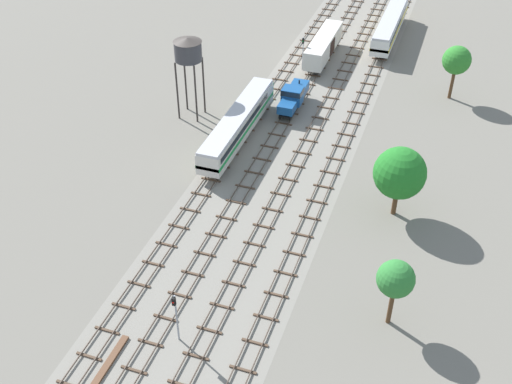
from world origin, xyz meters
TOP-DOWN VIEW (x-y plane):
  - ground_plane at (0.00, 56.00)m, footprint 480.00×480.00m
  - ballast_bed at (0.00, 56.00)m, footprint 16.76×176.00m
  - track_far_left at (-6.38, 57.00)m, footprint 2.40×126.00m
  - track_left at (-2.13, 57.00)m, footprint 2.40×126.00m
  - track_centre_left at (2.13, 57.00)m, footprint 2.40×126.00m
  - track_centre at (6.38, 57.00)m, footprint 2.40×126.00m
  - diesel_railcar_far_left_nearest at (-6.38, 43.56)m, footprint 2.96×20.50m
  - shunter_loco_left_near at (-2.13, 53.79)m, footprint 2.74×8.46m
  - freight_boxcar_left_mid at (-2.12, 70.49)m, footprint 2.87×14.00m
  - diesel_railcar_centre_midfar at (6.38, 81.72)m, footprint 2.96×20.50m
  - water_tower at (-14.55, 47.67)m, footprint 3.70×3.70m
  - signal_post_nearest at (0.00, 11.69)m, footprint 0.28×0.47m
  - signal_post_near at (-4.25, 66.08)m, footprint 0.28×0.47m
  - lineside_tree_0 at (18.01, 64.15)m, footprint 3.93×3.93m
  - lineside_tree_1 at (16.83, 19.68)m, footprint 3.32×3.32m
  - lineside_tree_2 at (14.75, 35.36)m, footprint 5.59×5.59m
  - spare_rail_bundle at (-4.45, 5.41)m, footprint 0.60×10.00m

SIDE VIEW (x-z plane):
  - ground_plane at x=0.00m, z-range 0.00..0.00m
  - ballast_bed at x=0.00m, z-range 0.00..0.01m
  - spare_rail_bundle at x=-4.45m, z-range 0.00..0.24m
  - track_far_left at x=-6.38m, z-range -0.01..0.28m
  - track_left at x=-2.13m, z-range -0.01..0.28m
  - track_centre_left at x=2.13m, z-range -0.01..0.28m
  - track_centre at x=6.38m, z-range -0.01..0.28m
  - shunter_loco_left_near at x=-2.13m, z-range 0.46..3.56m
  - freight_boxcar_left_mid at x=-2.12m, z-range 0.65..4.25m
  - diesel_railcar_far_left_nearest at x=-6.38m, z-range 0.70..4.50m
  - diesel_railcar_centre_midfar at x=6.38m, z-range 0.70..4.50m
  - signal_post_near at x=-4.25m, z-range 0.71..5.91m
  - signal_post_nearest at x=0.00m, z-range 0.73..6.13m
  - lineside_tree_1 at x=16.83m, z-range 1.79..8.82m
  - lineside_tree_2 at x=14.75m, z-range 1.25..9.39m
  - lineside_tree_0 at x=18.01m, z-range 1.87..9.65m
  - water_tower at x=-14.55m, z-range 3.82..14.96m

